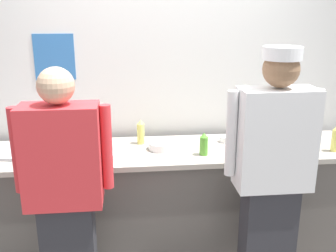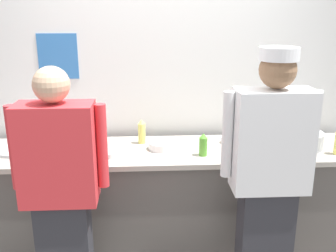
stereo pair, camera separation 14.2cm
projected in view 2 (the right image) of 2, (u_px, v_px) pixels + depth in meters
wall_back at (161, 65)px, 3.41m from camera, size 5.02×0.11×3.00m
prep_counter at (164, 199)px, 3.26m from camera, size 3.20×0.69×0.89m
chef_near_left at (61, 190)px, 2.45m from camera, size 0.61×0.24×1.66m
chef_center at (269, 174)px, 2.52m from camera, size 0.63×0.24×1.76m
plate_stack_front at (162, 145)px, 3.13m from camera, size 0.22×0.22×0.06m
mixing_bowl_steel at (300, 139)px, 3.17m from camera, size 0.36×0.36×0.13m
sheet_tray at (31, 150)px, 3.07m from camera, size 0.58×0.45×0.02m
squeeze_bottle_secondary at (203, 145)px, 2.97m from camera, size 0.06×0.06×0.18m
squeeze_bottle_spare at (142, 132)px, 3.24m from camera, size 0.06×0.06×0.21m
ramekin_yellow_sauce at (77, 151)px, 3.03m from camera, size 0.11×0.11×0.04m
ramekin_red_sauce at (227, 140)px, 3.27m from camera, size 0.10×0.10×0.05m
ramekin_orange_sauce at (111, 154)px, 2.96m from camera, size 0.10×0.10×0.04m
deli_cup at (236, 149)px, 3.01m from camera, size 0.09×0.09×0.09m
chefs_knife at (258, 142)px, 3.29m from camera, size 0.28×0.03×0.02m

